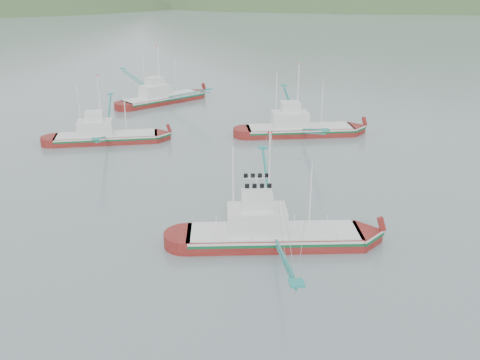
{
  "coord_description": "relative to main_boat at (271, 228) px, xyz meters",
  "views": [
    {
      "loc": [
        -4.79,
        -36.83,
        19.67
      ],
      "look_at": [
        0.0,
        6.0,
        3.2
      ],
      "focal_mm": 40.0,
      "sensor_mm": 36.0,
      "label": 1
    }
  ],
  "objects": [
    {
      "name": "ground",
      "position": [
        -1.78,
        -0.06,
        -1.42
      ],
      "size": [
        1200.0,
        1200.0,
        0.0
      ],
      "primitive_type": "plane",
      "color": "slate",
      "rests_on": "ground"
    },
    {
      "name": "bg_boat_far",
      "position": [
        -9.64,
        51.33,
        0.74
      ],
      "size": [
        18.38,
        22.53,
        10.18
      ],
      "rotation": [
        0.0,
        0.0,
        0.61
      ],
      "color": "maroon",
      "rests_on": "ground"
    },
    {
      "name": "headland_right",
      "position": [
        238.22,
        429.94,
        -1.42
      ],
      "size": [
        684.0,
        432.0,
        306.0
      ],
      "primitive_type": "ellipsoid",
      "color": "#355129",
      "rests_on": "ground"
    },
    {
      "name": "main_boat",
      "position": [
        0.0,
        0.0,
        0.0
      ],
      "size": [
        13.8,
        24.54,
        9.94
      ],
      "rotation": [
        0.0,
        0.0,
        -0.08
      ],
      "color": "maroon",
      "rests_on": "ground"
    },
    {
      "name": "bg_boat_left",
      "position": [
        -16.31,
        29.49,
        -0.15
      ],
      "size": [
        12.82,
        22.99,
        9.3
      ],
      "rotation": [
        0.0,
        0.0,
        0.04
      ],
      "color": "maroon",
      "rests_on": "ground"
    },
    {
      "name": "bg_boat_right",
      "position": [
        8.68,
        30.02,
        -0.02
      ],
      "size": [
        14.04,
        25.37,
        10.26
      ],
      "rotation": [
        0.0,
        0.0,
        -0.01
      ],
      "color": "maroon",
      "rests_on": "ground"
    }
  ]
}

